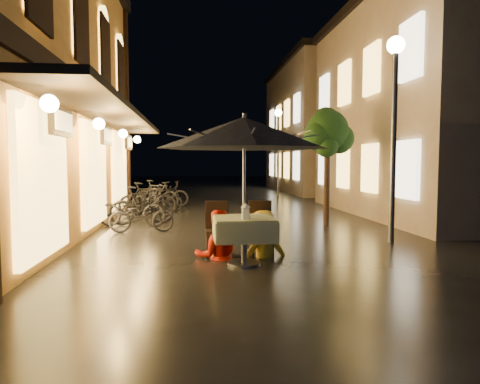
{
  "coord_description": "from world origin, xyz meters",
  "views": [
    {
      "loc": [
        -1.12,
        -6.45,
        1.68
      ],
      "look_at": [
        -0.29,
        1.02,
        1.15
      ],
      "focal_mm": 32.0,
      "sensor_mm": 36.0,
      "label": 1
    }
  ],
  "objects": [
    {
      "name": "cafe_table",
      "position": [
        -0.29,
        0.42,
        0.59
      ],
      "size": [
        0.99,
        0.99,
        0.78
      ],
      "color": "#59595E",
      "rests_on": "ground"
    },
    {
      "name": "bicycle_4",
      "position": [
        -2.31,
        8.03,
        0.44
      ],
      "size": [
        1.69,
        0.64,
        0.88
      ],
      "primitive_type": "imported",
      "rotation": [
        0.0,
        0.0,
        1.54
      ],
      "color": "black",
      "rests_on": "ground"
    },
    {
      "name": "streetlamp_far",
      "position": [
        3.0,
        14.0,
        2.92
      ],
      "size": [
        0.36,
        0.36,
        4.23
      ],
      "color": "#59595E",
      "rests_on": "ground"
    },
    {
      "name": "patio_umbrella",
      "position": [
        -0.29,
        0.42,
        2.15
      ],
      "size": [
        2.81,
        2.81,
        2.46
      ],
      "color": "#59595E",
      "rests_on": "ground"
    },
    {
      "name": "bicycle_5",
      "position": [
        -2.4,
        8.91,
        0.52
      ],
      "size": [
        1.78,
        1.18,
        1.05
      ],
      "primitive_type": "imported",
      "rotation": [
        0.0,
        0.0,
        1.14
      ],
      "color": "black",
      "rests_on": "ground"
    },
    {
      "name": "bicycle_6",
      "position": [
        -2.2,
        9.96,
        0.48
      ],
      "size": [
        1.89,
        0.84,
        0.96
      ],
      "primitive_type": "imported",
      "rotation": [
        0.0,
        0.0,
        1.46
      ],
      "color": "black",
      "rests_on": "ground"
    },
    {
      "name": "street_tree",
      "position": [
        2.41,
        4.51,
        2.42
      ],
      "size": [
        1.43,
        1.2,
        3.15
      ],
      "color": "black",
      "rests_on": "ground"
    },
    {
      "name": "person_orange",
      "position": [
        -0.7,
        0.98,
        0.82
      ],
      "size": [
        0.85,
        0.68,
        1.65
      ],
      "primitive_type": "imported",
      "rotation": [
        0.0,
        0.0,
        3.22
      ],
      "color": "#BC1505",
      "rests_on": "ground"
    },
    {
      "name": "table_lantern",
      "position": [
        -0.29,
        0.22,
        0.92
      ],
      "size": [
        0.16,
        0.16,
        0.25
      ],
      "color": "white",
      "rests_on": "cafe_table"
    },
    {
      "name": "bicycle_3",
      "position": [
        -2.51,
        6.83,
        0.53
      ],
      "size": [
        1.77,
        0.54,
        1.06
      ],
      "primitive_type": "imported",
      "rotation": [
        0.0,
        0.0,
        1.59
      ],
      "color": "black",
      "rests_on": "ground"
    },
    {
      "name": "cafe_chair_right",
      "position": [
        0.11,
        1.16,
        0.54
      ],
      "size": [
        0.42,
        0.42,
        0.97
      ],
      "color": "black",
      "rests_on": "ground"
    },
    {
      "name": "east_building_far",
      "position": [
        7.49,
        18.0,
        3.66
      ],
      "size": [
        7.3,
        10.3,
        7.3
      ],
      "color": "#A19480",
      "rests_on": "ground"
    },
    {
      "name": "person_yellow",
      "position": [
        0.13,
        1.0,
        0.8
      ],
      "size": [
        1.13,
        0.79,
        1.6
      ],
      "primitive_type": "imported",
      "rotation": [
        0.0,
        0.0,
        3.35
      ],
      "color": "yellow",
      "rests_on": "ground"
    },
    {
      "name": "streetlamp_near",
      "position": [
        3.0,
        2.0,
        2.92
      ],
      "size": [
        0.36,
        0.36,
        4.23
      ],
      "color": "#59595E",
      "rests_on": "ground"
    },
    {
      "name": "cafe_chair_left",
      "position": [
        -0.69,
        1.16,
        0.54
      ],
      "size": [
        0.42,
        0.42,
        0.97
      ],
      "color": "black",
      "rests_on": "ground"
    },
    {
      "name": "bicycle_2",
      "position": [
        -2.71,
        4.86,
        0.47
      ],
      "size": [
        1.84,
        0.84,
        0.93
      ],
      "primitive_type": "imported",
      "rotation": [
        0.0,
        0.0,
        1.44
      ],
      "color": "black",
      "rests_on": "ground"
    },
    {
      "name": "east_building_near",
      "position": [
        7.49,
        6.5,
        3.41
      ],
      "size": [
        7.3,
        9.3,
        6.8
      ],
      "color": "#A19480",
      "rests_on": "ground"
    },
    {
      "name": "bicycle_0",
      "position": [
        -2.35,
        3.86,
        0.4
      ],
      "size": [
        1.55,
        0.61,
        0.8
      ],
      "primitive_type": "imported",
      "rotation": [
        0.0,
        0.0,
        1.62
      ],
      "color": "black",
      "rests_on": "ground"
    },
    {
      "name": "ground",
      "position": [
        0.0,
        0.0,
        0.0
      ],
      "size": [
        90.0,
        90.0,
        0.0
      ],
      "primitive_type": "plane",
      "color": "black",
      "rests_on": "ground"
    },
    {
      "name": "bicycle_1",
      "position": [
        -2.48,
        5.13,
        0.52
      ],
      "size": [
        1.78,
        0.85,
        1.03
      ],
      "primitive_type": "imported",
      "rotation": [
        0.0,
        0.0,
        1.79
      ],
      "color": "black",
      "rests_on": "ground"
    }
  ]
}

